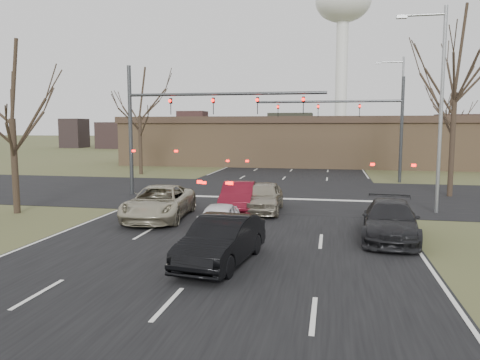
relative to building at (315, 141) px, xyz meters
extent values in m
plane|color=#484F2A|center=(-2.00, -38.00, -2.67)|extent=(360.00, 360.00, 0.00)
cube|color=black|center=(-2.00, 22.00, -2.66)|extent=(14.00, 300.00, 0.02)
cube|color=black|center=(-2.00, -23.00, -2.65)|extent=(200.00, 14.00, 0.02)
cube|color=olive|center=(0.00, 0.00, -0.37)|extent=(42.00, 10.00, 4.60)
cube|color=#38281E|center=(0.00, 0.00, 2.28)|extent=(42.40, 10.40, 0.70)
cylinder|color=silver|center=(4.00, 82.00, 14.33)|extent=(3.20, 3.20, 34.00)
ellipsoid|color=silver|center=(4.00, 82.00, 35.33)|extent=(15.00, 15.00, 11.25)
cylinder|color=#383A3D|center=(-10.50, -25.00, 1.33)|extent=(0.24, 0.24, 8.00)
cylinder|color=#383A3D|center=(-4.50, -25.00, 3.53)|extent=(12.00, 0.18, 0.18)
imported|color=black|center=(-7.83, -25.00, 2.83)|extent=(0.16, 0.20, 1.00)
imported|color=black|center=(-5.17, -25.00, 2.83)|extent=(0.16, 0.20, 1.00)
imported|color=black|center=(-2.50, -25.00, 2.83)|extent=(0.16, 0.20, 1.00)
imported|color=black|center=(0.17, -25.00, 2.83)|extent=(0.16, 0.20, 1.00)
cylinder|color=#383A3D|center=(7.00, -15.00, 1.33)|extent=(0.24, 0.24, 8.00)
cylinder|color=#383A3D|center=(1.50, -15.00, 3.53)|extent=(11.00, 0.18, 0.18)
imported|color=black|center=(3.86, -15.00, 2.83)|extent=(0.16, 0.20, 1.00)
imported|color=black|center=(0.71, -15.00, 2.83)|extent=(0.16, 0.20, 1.00)
imported|color=black|center=(-2.43, -15.00, 2.83)|extent=(0.16, 0.20, 1.00)
cylinder|color=gray|center=(7.00, -28.00, 2.33)|extent=(0.18, 0.18, 10.00)
cylinder|color=gray|center=(6.00, -28.00, 6.93)|extent=(2.00, 0.12, 0.12)
cube|color=gray|center=(5.00, -28.00, 6.88)|extent=(0.50, 0.25, 0.15)
cylinder|color=gray|center=(7.50, -11.00, 2.33)|extent=(0.18, 0.18, 10.00)
cylinder|color=gray|center=(6.50, -11.00, 6.93)|extent=(2.00, 0.12, 0.12)
cube|color=gray|center=(5.50, -11.00, 6.88)|extent=(0.50, 0.25, 0.15)
cylinder|color=black|center=(9.00, -22.00, 0.50)|extent=(0.32, 0.32, 6.33)
cylinder|color=black|center=(-13.50, -32.00, -0.33)|extent=(0.32, 0.32, 4.68)
cylinder|color=black|center=(-15.00, -13.00, -0.05)|extent=(0.32, 0.32, 5.23)
cylinder|color=black|center=(13.00, -3.00, -0.19)|extent=(0.32, 0.32, 4.95)
imported|color=#A8A288|center=(-6.00, -32.05, -1.90)|extent=(3.05, 5.74, 1.54)
imported|color=white|center=(-2.50, -34.84, -2.03)|extent=(1.75, 3.82, 1.27)
imported|color=black|center=(-1.50, -38.45, -1.91)|extent=(2.18, 4.73, 1.50)
imported|color=black|center=(4.08, -34.09, -1.94)|extent=(2.47, 5.17, 1.45)
imported|color=#560C18|center=(-2.78, -29.34, -1.93)|extent=(1.97, 4.61, 1.48)
imported|color=gray|center=(-1.50, -29.33, -1.90)|extent=(1.92, 4.52, 1.53)
camera|label=1|loc=(1.82, -52.37, 1.65)|focal=35.00mm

